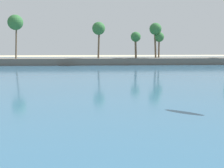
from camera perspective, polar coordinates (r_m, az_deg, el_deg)
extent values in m
cube|color=#33607F|center=(67.02, -1.80, 2.72)|extent=(220.00, 108.66, 0.06)
cube|color=#605B54|center=(81.23, -2.06, 4.30)|extent=(117.26, 6.00, 1.80)
cylinder|color=brown|center=(82.45, -17.63, 7.82)|extent=(0.84, 0.73, 9.25)
sphere|color=#2D6633|center=(82.58, -17.77, 11.02)|extent=(3.92, 3.92, 3.92)
cylinder|color=brown|center=(80.52, -2.52, 7.67)|extent=(0.76, 0.91, 7.81)
sphere|color=#2D6633|center=(80.58, -2.53, 10.44)|extent=(3.41, 3.41, 3.41)
cylinder|color=brown|center=(81.62, 4.48, 6.90)|extent=(0.72, 0.74, 5.64)
sphere|color=#2D6633|center=(81.61, 4.50, 8.87)|extent=(2.68, 2.68, 2.68)
cylinder|color=brown|center=(83.70, 8.84, 6.85)|extent=(0.47, 0.63, 5.60)
sphere|color=#2D6633|center=(83.68, 8.89, 8.76)|extent=(2.66, 2.66, 2.66)
cylinder|color=brown|center=(83.26, 8.15, 7.60)|extent=(0.85, 0.89, 7.77)
sphere|color=#2D6633|center=(83.31, 8.20, 10.26)|extent=(3.25, 3.25, 3.25)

